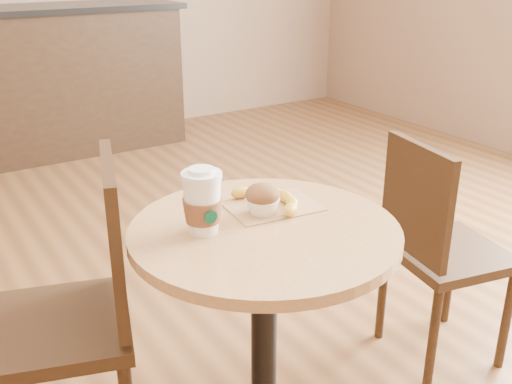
% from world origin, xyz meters
% --- Properties ---
extents(cafe_table, '(0.68, 0.68, 0.75)m').
position_xyz_m(cafe_table, '(-0.10, -0.09, 0.53)').
color(cafe_table, black).
rests_on(cafe_table, ground).
extents(chair_left, '(0.50, 0.50, 0.91)m').
position_xyz_m(chair_left, '(-0.51, 0.20, 0.50)').
color(chair_left, '#352212').
rests_on(chair_left, ground).
extents(chair_right, '(0.43, 0.43, 0.82)m').
position_xyz_m(chair_right, '(0.67, -0.00, 0.45)').
color(chair_right, '#352212').
rests_on(chair_right, ground).
extents(service_counter, '(2.30, 0.65, 1.04)m').
position_xyz_m(service_counter, '(0.00, 3.18, 0.52)').
color(service_counter, black).
rests_on(service_counter, ground).
extents(kraft_bag, '(0.26, 0.20, 0.00)m').
position_xyz_m(kraft_bag, '(-0.01, 0.01, 0.75)').
color(kraft_bag, '#A57950').
rests_on(kraft_bag, cafe_table).
extents(coffee_cup, '(0.10, 0.10, 0.16)m').
position_xyz_m(coffee_cup, '(-0.24, -0.03, 0.82)').
color(coffee_cup, white).
rests_on(coffee_cup, cafe_table).
extents(muffin, '(0.09, 0.09, 0.08)m').
position_xyz_m(muffin, '(-0.06, -0.02, 0.79)').
color(muffin, white).
rests_on(muffin, kraft_bag).
extents(banana, '(0.19, 0.25, 0.03)m').
position_xyz_m(banana, '(-0.01, 0.01, 0.77)').
color(banana, gold).
rests_on(banana, kraft_bag).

